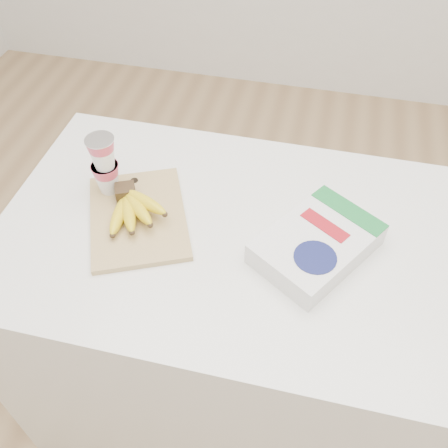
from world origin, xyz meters
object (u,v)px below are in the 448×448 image
table (223,321)px  cutting_board (138,217)px  bananas (132,207)px  yogurt_stack (104,164)px  cereal_box (317,244)px

table → cutting_board: 0.47m
bananas → yogurt_stack: size_ratio=1.05×
yogurt_stack → cereal_box: (0.53, -0.07, -0.07)m
table → yogurt_stack: size_ratio=6.73×
yogurt_stack → cereal_box: size_ratio=0.49×
bananas → yogurt_stack: (-0.09, 0.07, 0.06)m
table → bananas: 0.50m
cutting_board → yogurt_stack: bearing=121.7°
cereal_box → table: bearing=-151.9°
cutting_board → cereal_box: cereal_box is taller
cereal_box → bananas: bearing=-147.7°
cutting_board → bananas: bananas is taller
table → bananas: bearing=-176.4°
yogurt_stack → cutting_board: bearing=-34.3°
bananas → cereal_box: (0.45, -0.00, -0.01)m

